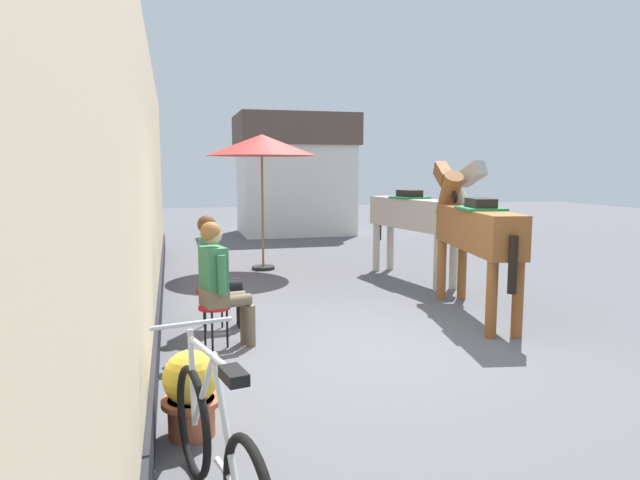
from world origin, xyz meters
name	(u,v)px	position (x,y,z in m)	size (l,w,h in m)	color
ground_plane	(315,290)	(0.00, 3.00, 0.00)	(40.00, 40.00, 0.00)	#56565B
pub_facade_wall	(141,203)	(-2.55, 1.50, 1.54)	(0.34, 14.00, 3.40)	#CCB793
distant_cottage	(295,173)	(1.40, 10.96, 1.80)	(3.40, 2.60, 3.50)	silver
seated_visitor_near	(219,278)	(-1.72, 0.41, 0.78)	(0.61, 0.48, 1.39)	red
seated_visitor_far	(215,266)	(-1.71, 1.24, 0.78)	(0.61, 0.49, 1.39)	red
saddled_horse_near	(473,228)	(1.67, 1.06, 1.16)	(0.82, 2.97, 2.06)	brown
saddled_horse_far	(417,214)	(1.90, 3.37, 1.16)	(0.80, 2.98, 2.06)	#B2A899
flower_planter_near	(191,392)	(-2.10, -1.56, 0.33)	(0.43, 0.43, 0.64)	#A85638
leaning_bicycle	(217,452)	(-2.00, -2.63, 0.40)	(0.56, 1.73, 1.02)	black
cafe_parasol	(262,146)	(-0.50, 5.11, 2.36)	(2.10, 2.10, 2.58)	black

